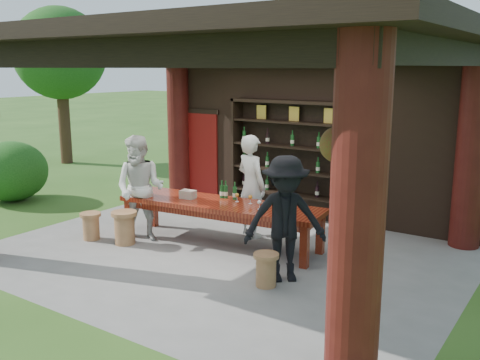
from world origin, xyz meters
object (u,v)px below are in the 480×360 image
Objects in this scene: wine_shelf at (292,160)px; guest_man at (285,219)px; stool_far_left at (91,225)px; stool_near_left at (124,227)px; tasting_table at (220,209)px; guest_woman at (140,188)px; stool_near_right at (266,269)px; host at (251,186)px; napkin_basket at (188,194)px.

guest_man is at bearing -63.01° from wine_shelf.
stool_far_left is (-2.24, -3.22, -0.93)m from wine_shelf.
stool_far_left is at bearing -124.89° from wine_shelf.
stool_near_left reaches higher than stool_far_left.
guest_woman is at bearing -157.25° from tasting_table.
stool_near_right is (2.96, -0.19, -0.05)m from stool_near_left.
host is 0.99× the size of guest_woman.
stool_far_left is (-2.05, -1.05, -0.38)m from tasting_table.
guest_man is at bearing -24.14° from tasting_table.
stool_near_left is at bearing -121.68° from guest_woman.
tasting_table is 1.98× the size of guest_woman.
host is (-0.02, -1.45, -0.26)m from wine_shelf.
stool_far_left is 0.26× the size of host.
tasting_table is 7.73× the size of stool_near_right.
guest_man is (3.73, 0.30, 0.65)m from stool_far_left.
wine_shelf is 3.66m from stool_near_right.
host reaches higher than tasting_table.
stool_near_left is 2.96m from stool_near_right.
stool_near_left is at bearing 176.28° from stool_near_right.
stool_near_left is at bearing 142.95° from guest_man.
stool_near_left is 0.69m from stool_far_left.
host is at bearing 128.03° from stool_near_right.
tasting_table is 7.61× the size of stool_far_left.
tasting_table is at bearing 32.89° from stool_near_left.
wine_shelf is 2.43m from napkin_basket.
guest_woman is (-1.31, -0.55, 0.29)m from tasting_table.
host is at bearing 96.10° from guest_man.
host reaches higher than napkin_basket.
napkin_basket is (-0.79, -0.81, -0.10)m from host.
host is at bearing 20.30° from guest_woman.
guest_man reaches higher than stool_near_left.
stool_near_right is at bearing -34.59° from tasting_table.
wine_shelf is at bearing -72.61° from host.
stool_near_right is 1.82× the size of napkin_basket.
wine_shelf is 1.48m from host.
stool_near_right is 0.74m from guest_man.
guest_woman is 7.10× the size of napkin_basket.
guest_man reaches higher than stool_near_right.
wine_shelf is 4.66× the size of stool_near_left.
stool_near_right is at bearing -66.92° from wine_shelf.
guest_woman is (-1.48, -1.26, 0.01)m from host.
guest_man is (3.06, 0.14, 0.60)m from stool_near_left.
guest_man reaches higher than stool_far_left.
tasting_table reaches higher than stool_near_right.
host is 1.13m from napkin_basket.
napkin_basket is (-0.81, -2.26, -0.36)m from wine_shelf.
stool_near_left is 1.22m from napkin_basket.
host reaches higher than stool_near_left.
host is 1.95m from guest_woman.
host is at bearing 76.92° from tasting_table.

